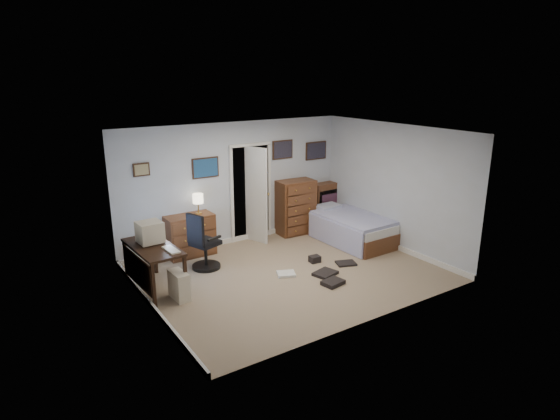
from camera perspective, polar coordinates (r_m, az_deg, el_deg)
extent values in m
cube|color=#9E876D|center=(8.40, 1.18, -7.77)|extent=(5.00, 4.00, 0.02)
cube|color=black|center=(7.81, -15.27, -4.39)|extent=(0.68, 1.33, 0.04)
cube|color=black|center=(7.34, -15.16, -8.93)|extent=(0.05, 0.05, 0.71)
cube|color=black|center=(7.52, -11.45, -8.04)|extent=(0.05, 0.05, 0.71)
cube|color=black|center=(8.41, -18.28, -5.90)|extent=(0.05, 0.05, 0.71)
cube|color=black|center=(8.57, -14.98, -5.20)|extent=(0.05, 0.05, 0.71)
cube|color=black|center=(7.85, -16.99, -7.04)|extent=(0.10, 1.20, 0.50)
cube|color=beige|center=(7.89, -15.58, -2.60)|extent=(0.40, 0.38, 0.34)
cube|color=#8CB2F2|center=(7.95, -14.28, -2.35)|extent=(0.03, 0.28, 0.22)
cube|color=beige|center=(7.94, -15.49, -3.83)|extent=(0.26, 0.26, 0.02)
cube|color=beige|center=(7.54, -13.14, -4.73)|extent=(0.17, 0.41, 0.02)
cube|color=beige|center=(7.58, -12.21, -8.97)|extent=(0.22, 0.43, 0.45)
cube|color=black|center=(7.62, -11.48, -8.79)|extent=(0.02, 0.30, 0.35)
cylinder|color=black|center=(8.70, -8.96, -6.79)|extent=(0.66, 0.66, 0.06)
cylinder|color=black|center=(8.62, -9.03, -5.46)|extent=(0.08, 0.08, 0.40)
cube|color=black|center=(8.54, -9.10, -3.97)|extent=(0.55, 0.55, 0.08)
cube|color=black|center=(8.30, -10.28, -2.39)|extent=(0.19, 0.39, 0.54)
cube|color=black|center=(8.33, -8.01, -3.44)|extent=(0.30, 0.14, 0.04)
cube|color=black|center=(8.66, -10.22, -2.77)|extent=(0.30, 0.14, 0.04)
cube|color=maroon|center=(9.17, -18.63, -3.51)|extent=(0.19, 0.19, 0.88)
cube|color=brown|center=(9.22, -10.90, -3.05)|extent=(0.91, 0.46, 0.81)
cylinder|color=gold|center=(9.16, -9.89, -0.39)|extent=(0.12, 0.12, 0.02)
cylinder|color=gold|center=(9.13, -9.92, 0.34)|extent=(0.02, 0.02, 0.24)
cylinder|color=beige|center=(9.08, -9.98, 1.39)|extent=(0.20, 0.20, 0.18)
cube|color=black|center=(10.11, -4.49, 2.44)|extent=(0.90, 0.60, 2.00)
cube|color=white|center=(9.62, -5.90, 1.69)|extent=(0.06, 0.05, 2.00)
cube|color=white|center=(10.05, -1.33, 2.40)|extent=(0.06, 0.05, 2.00)
cube|color=white|center=(9.63, -3.67, 7.95)|extent=(0.96, 0.05, 0.06)
cube|color=white|center=(9.72, -3.48, 1.89)|extent=(0.31, 0.77, 2.00)
sphere|color=gold|center=(9.74, -1.45, 1.95)|extent=(0.06, 0.06, 0.06)
cube|color=brown|center=(10.27, 1.91, 0.37)|extent=(0.84, 0.53, 1.19)
cube|color=brown|center=(11.06, 6.40, 0.92)|extent=(1.12, 0.32, 1.00)
cube|color=black|center=(10.95, 6.72, 1.78)|extent=(1.03, 0.15, 0.33)
cube|color=maroon|center=(10.96, 6.71, 1.56)|extent=(0.89, 0.17, 0.24)
cube|color=brown|center=(9.99, 8.48, -2.84)|extent=(1.01, 1.95, 0.34)
cube|color=white|center=(9.91, 8.54, -1.45)|extent=(0.97, 1.91, 0.17)
cube|color=#6669BE|center=(9.81, 8.95, -1.00)|extent=(1.06, 1.66, 0.10)
cube|color=#6669BE|center=(9.56, 6.64, -3.00)|extent=(0.08, 1.64, 0.52)
cube|color=#6D79AF|center=(10.38, 5.88, 0.31)|extent=(0.54, 0.38, 0.13)
cube|color=#331E11|center=(8.81, -16.55, 4.75)|extent=(0.30, 0.03, 0.24)
cube|color=brown|center=(8.80, -16.51, 4.73)|extent=(0.25, 0.01, 0.19)
cube|color=#331E11|center=(9.26, -9.08, 5.11)|extent=(0.55, 0.03, 0.40)
cube|color=navy|center=(9.24, -9.03, 5.10)|extent=(0.50, 0.01, 0.35)
cube|color=#331E11|center=(10.07, 0.31, 7.37)|extent=(0.50, 0.03, 0.40)
cube|color=black|center=(10.06, 0.37, 7.36)|extent=(0.45, 0.01, 0.35)
cube|color=#331E11|center=(10.60, 4.40, 7.23)|extent=(0.55, 0.03, 0.40)
cube|color=black|center=(10.59, 4.46, 7.22)|extent=(0.50, 0.01, 0.35)
cube|color=silver|center=(8.31, 0.75, -7.79)|extent=(0.39, 0.37, 0.04)
cube|color=black|center=(8.00, 6.47, -8.77)|extent=(0.40, 0.32, 0.07)
cube|color=black|center=(8.36, 5.53, -7.69)|extent=(0.47, 0.40, 0.05)
cube|color=black|center=(8.84, 8.05, -6.45)|extent=(0.43, 0.37, 0.04)
cube|color=black|center=(8.86, 4.25, -5.98)|extent=(0.21, 0.18, 0.12)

